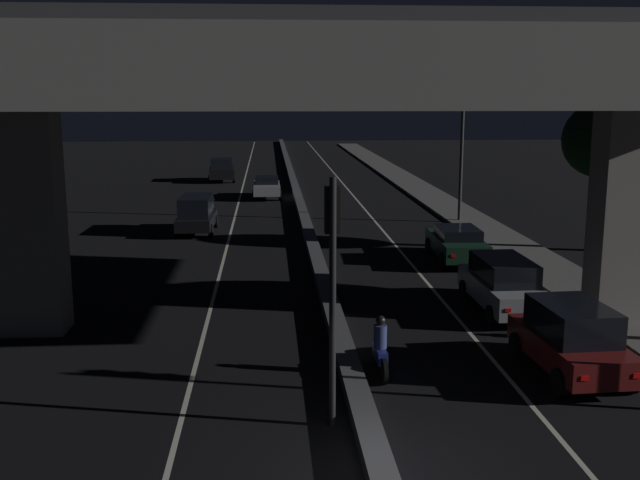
{
  "coord_description": "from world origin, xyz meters",
  "views": [
    {
      "loc": [
        -1.93,
        -12.21,
        6.79
      ],
      "look_at": [
        -0.05,
        14.83,
        1.5
      ],
      "focal_mm": 42.0,
      "sensor_mm": 36.0,
      "label": 1
    }
  ],
  "objects_px": {
    "traffic_light_left_of_median": "(332,259)",
    "street_lamp": "(455,132)",
    "car_silver_second": "(503,284)",
    "motorcycle_blue_filtering_near": "(380,350)",
    "car_silver_second_oncoming": "(267,187)",
    "car_dark_red_lead": "(571,338)",
    "car_black_lead_oncoming": "(196,213)",
    "car_black_third_oncoming": "(222,170)",
    "car_dark_green_third": "(457,243)"
  },
  "relations": [
    {
      "from": "traffic_light_left_of_median",
      "to": "car_dark_red_lead",
      "type": "distance_m",
      "value": 7.07
    },
    {
      "from": "traffic_light_left_of_median",
      "to": "car_silver_second_oncoming",
      "type": "bearing_deg",
      "value": 92.23
    },
    {
      "from": "street_lamp",
      "to": "car_black_third_oncoming",
      "type": "xyz_separation_m",
      "value": [
        -13.56,
        20.4,
        -3.93
      ]
    },
    {
      "from": "traffic_light_left_of_median",
      "to": "car_silver_second_oncoming",
      "type": "relative_size",
      "value": 1.23
    },
    {
      "from": "car_dark_red_lead",
      "to": "car_silver_second_oncoming",
      "type": "xyz_separation_m",
      "value": [
        -7.46,
        32.71,
        -0.17
      ]
    },
    {
      "from": "car_dark_green_third",
      "to": "car_black_lead_oncoming",
      "type": "xyz_separation_m",
      "value": [
        -11.33,
        7.3,
        0.2
      ]
    },
    {
      "from": "traffic_light_left_of_median",
      "to": "motorcycle_blue_filtering_near",
      "type": "xyz_separation_m",
      "value": [
        1.42,
        2.69,
        -2.91
      ]
    },
    {
      "from": "car_dark_red_lead",
      "to": "car_black_lead_oncoming",
      "type": "relative_size",
      "value": 0.97
    },
    {
      "from": "car_dark_green_third",
      "to": "car_black_third_oncoming",
      "type": "xyz_separation_m",
      "value": [
        -11.42,
        29.87,
        0.15
      ]
    },
    {
      "from": "car_silver_second_oncoming",
      "to": "motorcycle_blue_filtering_near",
      "type": "xyz_separation_m",
      "value": [
        2.78,
        -32.45,
        -0.1
      ]
    },
    {
      "from": "traffic_light_left_of_median",
      "to": "motorcycle_blue_filtering_near",
      "type": "height_order",
      "value": "traffic_light_left_of_median"
    },
    {
      "from": "car_dark_red_lead",
      "to": "car_black_lead_oncoming",
      "type": "distance_m",
      "value": 22.87
    },
    {
      "from": "street_lamp",
      "to": "car_black_third_oncoming",
      "type": "bearing_deg",
      "value": 123.61
    },
    {
      "from": "traffic_light_left_of_median",
      "to": "car_black_lead_oncoming",
      "type": "xyz_separation_m",
      "value": [
        -4.85,
        22.5,
        -2.58
      ]
    },
    {
      "from": "car_silver_second_oncoming",
      "to": "car_black_lead_oncoming",
      "type": "bearing_deg",
      "value": -15.6
    },
    {
      "from": "car_dark_green_third",
      "to": "car_silver_second_oncoming",
      "type": "distance_m",
      "value": 21.42
    },
    {
      "from": "car_black_third_oncoming",
      "to": "car_black_lead_oncoming",
      "type": "bearing_deg",
      "value": -2.38
    },
    {
      "from": "traffic_light_left_of_median",
      "to": "car_black_third_oncoming",
      "type": "bearing_deg",
      "value": 96.26
    },
    {
      "from": "traffic_light_left_of_median",
      "to": "street_lamp",
      "type": "relative_size",
      "value": 0.64
    },
    {
      "from": "traffic_light_left_of_median",
      "to": "car_silver_second",
      "type": "height_order",
      "value": "traffic_light_left_of_median"
    },
    {
      "from": "street_lamp",
      "to": "car_black_lead_oncoming",
      "type": "height_order",
      "value": "street_lamp"
    },
    {
      "from": "traffic_light_left_of_median",
      "to": "car_dark_green_third",
      "type": "relative_size",
      "value": 1.11
    },
    {
      "from": "car_silver_second_oncoming",
      "to": "car_black_third_oncoming",
      "type": "relative_size",
      "value": 1.03
    },
    {
      "from": "street_lamp",
      "to": "car_silver_second",
      "type": "xyz_separation_m",
      "value": [
        -2.47,
        -16.66,
        -3.98
      ]
    },
    {
      "from": "car_black_lead_oncoming",
      "to": "car_silver_second_oncoming",
      "type": "relative_size",
      "value": 1.0
    },
    {
      "from": "car_black_third_oncoming",
      "to": "car_dark_green_third",
      "type": "bearing_deg",
      "value": 18.32
    },
    {
      "from": "car_silver_second",
      "to": "motorcycle_blue_filtering_near",
      "type": "bearing_deg",
      "value": 137.97
    },
    {
      "from": "street_lamp",
      "to": "car_dark_green_third",
      "type": "height_order",
      "value": "street_lamp"
    },
    {
      "from": "street_lamp",
      "to": "car_silver_second",
      "type": "distance_m",
      "value": 17.31
    },
    {
      "from": "car_silver_second",
      "to": "traffic_light_left_of_median",
      "type": "bearing_deg",
      "value": 142.1
    },
    {
      "from": "motorcycle_blue_filtering_near",
      "to": "car_silver_second",
      "type": "bearing_deg",
      "value": -43.34
    },
    {
      "from": "traffic_light_left_of_median",
      "to": "street_lamp",
      "type": "bearing_deg",
      "value": 70.75
    },
    {
      "from": "car_dark_red_lead",
      "to": "car_black_lead_oncoming",
      "type": "bearing_deg",
      "value": 25.85
    },
    {
      "from": "traffic_light_left_of_median",
      "to": "car_dark_green_third",
      "type": "bearing_deg",
      "value": 66.93
    },
    {
      "from": "car_silver_second",
      "to": "car_dark_green_third",
      "type": "bearing_deg",
      "value": -2.96
    },
    {
      "from": "car_black_lead_oncoming",
      "to": "car_dark_green_third",
      "type": "bearing_deg",
      "value": 58.4
    },
    {
      "from": "car_dark_red_lead",
      "to": "motorcycle_blue_filtering_near",
      "type": "relative_size",
      "value": 2.23
    },
    {
      "from": "traffic_light_left_of_median",
      "to": "car_black_lead_oncoming",
      "type": "relative_size",
      "value": 1.24
    },
    {
      "from": "car_dark_red_lead",
      "to": "car_silver_second",
      "type": "bearing_deg",
      "value": -3.37
    },
    {
      "from": "street_lamp",
      "to": "car_black_third_oncoming",
      "type": "relative_size",
      "value": 1.99
    },
    {
      "from": "traffic_light_left_of_median",
      "to": "car_black_lead_oncoming",
      "type": "height_order",
      "value": "traffic_light_left_of_median"
    },
    {
      "from": "car_dark_green_third",
      "to": "car_black_lead_oncoming",
      "type": "distance_m",
      "value": 13.48
    },
    {
      "from": "street_lamp",
      "to": "motorcycle_blue_filtering_near",
      "type": "height_order",
      "value": "street_lamp"
    },
    {
      "from": "car_dark_red_lead",
      "to": "car_black_lead_oncoming",
      "type": "height_order",
      "value": "car_black_lead_oncoming"
    },
    {
      "from": "car_black_third_oncoming",
      "to": "motorcycle_blue_filtering_near",
      "type": "relative_size",
      "value": 2.24
    },
    {
      "from": "car_silver_second",
      "to": "car_silver_second_oncoming",
      "type": "height_order",
      "value": "car_silver_second"
    },
    {
      "from": "car_silver_second_oncoming",
      "to": "motorcycle_blue_filtering_near",
      "type": "bearing_deg",
      "value": 4.74
    },
    {
      "from": "traffic_light_left_of_median",
      "to": "car_black_third_oncoming",
      "type": "xyz_separation_m",
      "value": [
        -4.94,
        45.07,
        -2.63
      ]
    },
    {
      "from": "car_silver_second_oncoming",
      "to": "motorcycle_blue_filtering_near",
      "type": "distance_m",
      "value": 32.57
    },
    {
      "from": "traffic_light_left_of_median",
      "to": "car_silver_second_oncoming",
      "type": "height_order",
      "value": "traffic_light_left_of_median"
    }
  ]
}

